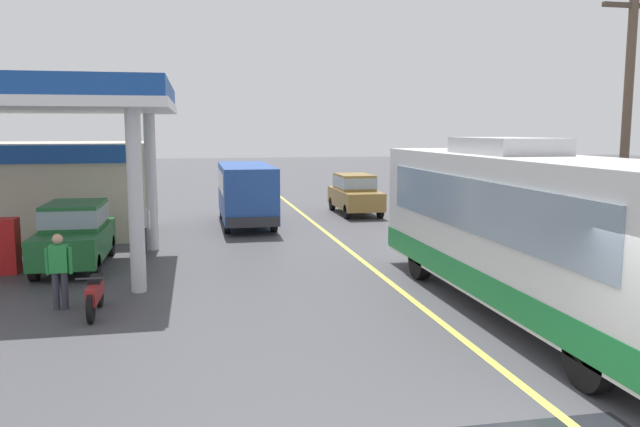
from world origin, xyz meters
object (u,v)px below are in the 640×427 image
Objects in this scene: coach_bus_main at (526,233)px; minibus_opposing_lane at (246,189)px; pedestrian_by_shop at (141,224)px; motorcycle_parked_forecourt at (95,294)px; car_trailing_behind_bus at (355,192)px; pedestrian_near_pump at (59,267)px; car_at_pump at (75,231)px.

minibus_opposing_lane is (-4.78, 13.56, -0.25)m from coach_bus_main.
motorcycle_parked_forecourt is at bearing -93.77° from pedestrian_by_shop.
car_trailing_behind_bus is at bearing 24.93° from minibus_opposing_lane.
minibus_opposing_lane is 12.45m from pedestrian_near_pump.
pedestrian_by_shop is (1.68, 1.60, -0.08)m from car_at_pump.
car_at_pump is at bearing 104.09° from motorcycle_parked_forecourt.
car_at_pump is (-10.15, 6.59, -0.71)m from coach_bus_main.
motorcycle_parked_forecourt is 6.59m from pedestrian_by_shop.
pedestrian_by_shop is (0.43, 6.56, 0.49)m from motorcycle_parked_forecourt.
minibus_opposing_lane reaches higher than pedestrian_near_pump.
car_at_pump reaches higher than pedestrian_near_pump.
car_trailing_behind_bus is at bearing 57.01° from motorcycle_parked_forecourt.
car_trailing_behind_bus is (8.88, 7.78, 0.08)m from pedestrian_by_shop.
car_at_pump is 14.12m from car_trailing_behind_bus.
coach_bus_main reaches higher than car_trailing_behind_bus.
motorcycle_parked_forecourt is 0.43× the size of car_trailing_behind_bus.
minibus_opposing_lane reaches higher than car_trailing_behind_bus.
minibus_opposing_lane reaches higher than pedestrian_by_shop.
coach_bus_main reaches higher than minibus_opposing_lane.
pedestrian_by_shop is (-8.47, 8.19, -0.79)m from coach_bus_main.
minibus_opposing_lane is 5.73m from car_trailing_behind_bus.
car_trailing_behind_bus is (10.10, 13.83, 0.08)m from pedestrian_near_pump.
car_at_pump is at bearing 95.82° from pedestrian_near_pump.
car_trailing_behind_bus is (0.40, 15.97, -0.71)m from coach_bus_main.
car_trailing_behind_bus is at bearing 88.56° from coach_bus_main.
motorcycle_parked_forecourt is 1.08× the size of pedestrian_by_shop.
minibus_opposing_lane is 3.69× the size of pedestrian_by_shop.
pedestrian_near_pump is at bearing -101.42° from pedestrian_by_shop.
pedestrian_near_pump is (0.45, -4.45, -0.08)m from car_at_pump.
pedestrian_near_pump is (-4.92, -11.42, -0.54)m from minibus_opposing_lane.
car_at_pump is 0.69× the size of minibus_opposing_lane.
car_at_pump is 1.00× the size of car_trailing_behind_bus.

